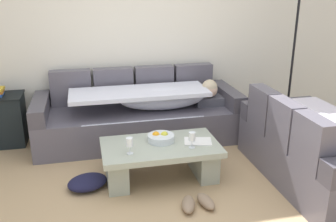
{
  "coord_description": "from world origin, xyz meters",
  "views": [
    {
      "loc": [
        -0.66,
        -2.85,
        1.95
      ],
      "look_at": [
        0.24,
        1.08,
        0.55
      ],
      "focal_mm": 39.71,
      "sensor_mm": 36.0,
      "label": 1
    }
  ],
  "objects_px": {
    "open_magazine": "(198,141)",
    "pair_of_shoes": "(197,203)",
    "coffee_table": "(160,157)",
    "couch_near_window": "(314,150)",
    "wine_glass_near_left": "(130,143)",
    "floor_lamp": "(292,48)",
    "crumpled_garment": "(87,182)",
    "fruit_bowl": "(161,138)",
    "wine_glass_near_right": "(192,137)",
    "couch_along_wall": "(142,115)"
  },
  "relations": [
    {
      "from": "open_magazine",
      "to": "pair_of_shoes",
      "type": "height_order",
      "value": "open_magazine"
    },
    {
      "from": "coffee_table",
      "to": "couch_near_window",
      "type": "bearing_deg",
      "value": -14.07
    },
    {
      "from": "couch_near_window",
      "to": "open_magazine",
      "type": "bearing_deg",
      "value": 72.23
    },
    {
      "from": "wine_glass_near_left",
      "to": "pair_of_shoes",
      "type": "height_order",
      "value": "wine_glass_near_left"
    },
    {
      "from": "couch_near_window",
      "to": "floor_lamp",
      "type": "bearing_deg",
      "value": -19.45
    },
    {
      "from": "coffee_table",
      "to": "crumpled_garment",
      "type": "xyz_separation_m",
      "value": [
        -0.76,
        -0.04,
        -0.18
      ]
    },
    {
      "from": "fruit_bowl",
      "to": "pair_of_shoes",
      "type": "xyz_separation_m",
      "value": [
        0.19,
        -0.7,
        -0.37
      ]
    },
    {
      "from": "wine_glass_near_left",
      "to": "wine_glass_near_right",
      "type": "relative_size",
      "value": 1.0
    },
    {
      "from": "couch_along_wall",
      "to": "pair_of_shoes",
      "type": "bearing_deg",
      "value": -82.25
    },
    {
      "from": "open_magazine",
      "to": "couch_along_wall",
      "type": "bearing_deg",
      "value": 125.03
    },
    {
      "from": "coffee_table",
      "to": "fruit_bowl",
      "type": "bearing_deg",
      "value": 74.81
    },
    {
      "from": "crumpled_garment",
      "to": "floor_lamp",
      "type": "bearing_deg",
      "value": 21.45
    },
    {
      "from": "wine_glass_near_left",
      "to": "coffee_table",
      "type": "bearing_deg",
      "value": 23.51
    },
    {
      "from": "couch_near_window",
      "to": "floor_lamp",
      "type": "height_order",
      "value": "floor_lamp"
    },
    {
      "from": "crumpled_garment",
      "to": "wine_glass_near_left",
      "type": "bearing_deg",
      "value": -14.2
    },
    {
      "from": "wine_glass_near_left",
      "to": "crumpled_garment",
      "type": "height_order",
      "value": "wine_glass_near_left"
    },
    {
      "from": "open_magazine",
      "to": "crumpled_garment",
      "type": "distance_m",
      "value": 1.19
    },
    {
      "from": "couch_along_wall",
      "to": "couch_near_window",
      "type": "bearing_deg",
      "value": -43.42
    },
    {
      "from": "couch_near_window",
      "to": "open_magazine",
      "type": "height_order",
      "value": "couch_near_window"
    },
    {
      "from": "wine_glass_near_right",
      "to": "floor_lamp",
      "type": "relative_size",
      "value": 0.09
    },
    {
      "from": "couch_along_wall",
      "to": "open_magazine",
      "type": "xyz_separation_m",
      "value": [
        0.41,
        -1.09,
        0.06
      ]
    },
    {
      "from": "coffee_table",
      "to": "wine_glass_near_right",
      "type": "height_order",
      "value": "wine_glass_near_right"
    },
    {
      "from": "fruit_bowl",
      "to": "floor_lamp",
      "type": "height_order",
      "value": "floor_lamp"
    },
    {
      "from": "wine_glass_near_right",
      "to": "open_magazine",
      "type": "xyz_separation_m",
      "value": [
        0.1,
        0.13,
        -0.11
      ]
    },
    {
      "from": "open_magazine",
      "to": "crumpled_garment",
      "type": "height_order",
      "value": "open_magazine"
    },
    {
      "from": "fruit_bowl",
      "to": "couch_along_wall",
      "type": "bearing_deg",
      "value": 92.24
    },
    {
      "from": "couch_near_window",
      "to": "floor_lamp",
      "type": "distance_m",
      "value": 1.71
    },
    {
      "from": "couch_along_wall",
      "to": "floor_lamp",
      "type": "xyz_separation_m",
      "value": [
        2.04,
        -0.01,
        0.79
      ]
    },
    {
      "from": "wine_glass_near_right",
      "to": "coffee_table",
      "type": "bearing_deg",
      "value": 153.45
    },
    {
      "from": "couch_near_window",
      "to": "wine_glass_near_right",
      "type": "xyz_separation_m",
      "value": [
        -1.23,
        0.23,
        0.16
      ]
    },
    {
      "from": "open_magazine",
      "to": "floor_lamp",
      "type": "height_order",
      "value": "floor_lamp"
    },
    {
      "from": "open_magazine",
      "to": "floor_lamp",
      "type": "bearing_deg",
      "value": 47.88
    },
    {
      "from": "coffee_table",
      "to": "crumpled_garment",
      "type": "bearing_deg",
      "value": -177.22
    },
    {
      "from": "pair_of_shoes",
      "to": "crumpled_garment",
      "type": "height_order",
      "value": "crumpled_garment"
    },
    {
      "from": "couch_along_wall",
      "to": "fruit_bowl",
      "type": "xyz_separation_m",
      "value": [
        0.04,
        -0.99,
        0.09
      ]
    },
    {
      "from": "coffee_table",
      "to": "open_magazine",
      "type": "relative_size",
      "value": 4.29
    },
    {
      "from": "fruit_bowl",
      "to": "wine_glass_near_left",
      "type": "relative_size",
      "value": 1.69
    },
    {
      "from": "couch_along_wall",
      "to": "coffee_table",
      "type": "relative_size",
      "value": 2.14
    },
    {
      "from": "coffee_table",
      "to": "fruit_bowl",
      "type": "height_order",
      "value": "fruit_bowl"
    },
    {
      "from": "couch_near_window",
      "to": "wine_glass_near_left",
      "type": "height_order",
      "value": "couch_near_window"
    },
    {
      "from": "floor_lamp",
      "to": "pair_of_shoes",
      "type": "height_order",
      "value": "floor_lamp"
    },
    {
      "from": "coffee_table",
      "to": "fruit_bowl",
      "type": "xyz_separation_m",
      "value": [
        0.02,
        0.09,
        0.18
      ]
    },
    {
      "from": "couch_near_window",
      "to": "fruit_bowl",
      "type": "relative_size",
      "value": 6.19
    },
    {
      "from": "fruit_bowl",
      "to": "open_magazine",
      "type": "bearing_deg",
      "value": -15.91
    },
    {
      "from": "coffee_table",
      "to": "wine_glass_near_right",
      "type": "relative_size",
      "value": 7.23
    },
    {
      "from": "couch_along_wall",
      "to": "wine_glass_near_right",
      "type": "bearing_deg",
      "value": -75.83
    },
    {
      "from": "couch_along_wall",
      "to": "floor_lamp",
      "type": "relative_size",
      "value": 1.32
    },
    {
      "from": "wine_glass_near_right",
      "to": "floor_lamp",
      "type": "distance_m",
      "value": 2.2
    },
    {
      "from": "wine_glass_near_left",
      "to": "couch_near_window",
      "type": "bearing_deg",
      "value": -7.29
    },
    {
      "from": "coffee_table",
      "to": "wine_glass_near_left",
      "type": "bearing_deg",
      "value": -156.49
    }
  ]
}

